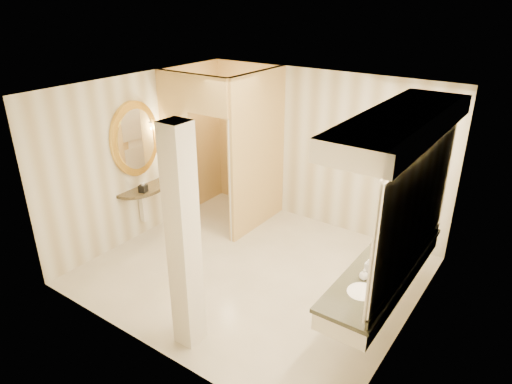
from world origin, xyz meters
TOP-DOWN VIEW (x-y plane):
  - floor at (0.00, 0.00)m, footprint 4.50×4.50m
  - ceiling at (0.00, 0.00)m, footprint 4.50×4.50m
  - wall_back at (0.00, 2.00)m, footprint 4.50×0.02m
  - wall_front at (0.00, -2.00)m, footprint 4.50×0.02m
  - wall_left at (-2.25, 0.00)m, footprint 0.02×4.00m
  - wall_right at (2.25, 0.00)m, footprint 0.02×4.00m
  - toilet_closet at (-1.11, 0.97)m, footprint 1.50×1.55m
  - wall_sconce at (-1.93, 0.43)m, footprint 0.14×0.14m
  - vanity at (1.98, -0.04)m, footprint 0.75×2.67m
  - console_shelf at (-2.21, -0.13)m, footprint 0.94×0.94m
  - pillar at (0.22, -1.63)m, footprint 0.28×0.28m
  - tissue_box at (-2.01, -0.25)m, footprint 0.14×0.14m
  - toilet at (-1.10, 1.55)m, footprint 0.64×0.88m
  - soap_bottle_a at (1.84, -0.30)m, footprint 0.07×0.07m
  - soap_bottle_b at (1.87, -0.49)m, footprint 0.13×0.13m
  - soap_bottle_c at (1.93, -0.44)m, footprint 0.08×0.08m

SIDE VIEW (x-z plane):
  - floor at x=0.00m, z-range 0.00..0.00m
  - toilet at x=-1.10m, z-range 0.00..0.81m
  - tissue_box at x=-2.01m, z-range 0.88..0.99m
  - soap_bottle_b at x=1.87m, z-range 0.88..1.01m
  - soap_bottle_a at x=1.84m, z-range 0.88..1.02m
  - soap_bottle_c at x=1.93m, z-range 0.88..1.07m
  - console_shelf at x=-2.21m, z-range 0.38..2.30m
  - wall_back at x=0.00m, z-range 0.00..2.70m
  - wall_front at x=0.00m, z-range 0.00..2.70m
  - wall_left at x=-2.25m, z-range 0.00..2.70m
  - wall_right at x=2.25m, z-range 0.00..2.70m
  - pillar at x=0.22m, z-range 0.00..2.70m
  - toilet_closet at x=-1.11m, z-range 0.04..2.74m
  - vanity at x=1.98m, z-range 0.58..2.67m
  - wall_sconce at x=-1.93m, z-range 1.52..1.94m
  - ceiling at x=0.00m, z-range 2.70..2.70m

